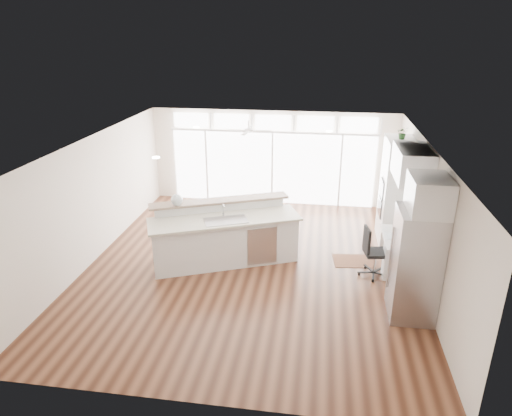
# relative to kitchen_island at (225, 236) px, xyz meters

# --- Properties ---
(floor) EXTENTS (7.00, 8.00, 0.02)m
(floor) POSITION_rel_kitchen_island_xyz_m (0.59, -0.08, -0.65)
(floor) COLOR #3E2013
(floor) RESTS_ON ground
(ceiling) EXTENTS (7.00, 8.00, 0.02)m
(ceiling) POSITION_rel_kitchen_island_xyz_m (0.59, -0.08, 2.06)
(ceiling) COLOR white
(ceiling) RESTS_ON wall_back
(wall_back) EXTENTS (7.00, 0.04, 2.70)m
(wall_back) POSITION_rel_kitchen_island_xyz_m (0.59, 3.92, 0.71)
(wall_back) COLOR silver
(wall_back) RESTS_ON floor
(wall_front) EXTENTS (7.00, 0.04, 2.70)m
(wall_front) POSITION_rel_kitchen_island_xyz_m (0.59, -4.08, 0.71)
(wall_front) COLOR silver
(wall_front) RESTS_ON floor
(wall_left) EXTENTS (0.04, 8.00, 2.70)m
(wall_left) POSITION_rel_kitchen_island_xyz_m (-2.91, -0.08, 0.71)
(wall_left) COLOR silver
(wall_left) RESTS_ON floor
(wall_right) EXTENTS (0.04, 8.00, 2.70)m
(wall_right) POSITION_rel_kitchen_island_xyz_m (4.09, -0.08, 0.71)
(wall_right) COLOR silver
(wall_right) RESTS_ON floor
(glass_wall) EXTENTS (5.80, 0.06, 2.08)m
(glass_wall) POSITION_rel_kitchen_island_xyz_m (0.59, 3.86, 0.41)
(glass_wall) COLOR white
(glass_wall) RESTS_ON wall_back
(transom_row) EXTENTS (5.90, 0.06, 0.40)m
(transom_row) POSITION_rel_kitchen_island_xyz_m (0.59, 3.86, 1.74)
(transom_row) COLOR white
(transom_row) RESTS_ON wall_back
(desk_window) EXTENTS (0.04, 0.85, 0.85)m
(desk_window) POSITION_rel_kitchen_island_xyz_m (4.05, 0.22, 0.91)
(desk_window) COLOR silver
(desk_window) RESTS_ON wall_right
(ceiling_fan) EXTENTS (1.16, 1.16, 0.32)m
(ceiling_fan) POSITION_rel_kitchen_island_xyz_m (0.09, 2.72, 1.84)
(ceiling_fan) COLOR silver
(ceiling_fan) RESTS_ON ceiling
(recessed_lights) EXTENTS (3.40, 3.00, 0.02)m
(recessed_lights) POSITION_rel_kitchen_island_xyz_m (0.59, 0.12, 2.04)
(recessed_lights) COLOR white
(recessed_lights) RESTS_ON ceiling
(oven_cabinet) EXTENTS (0.64, 1.20, 2.50)m
(oven_cabinet) POSITION_rel_kitchen_island_xyz_m (3.76, 1.72, 0.61)
(oven_cabinet) COLOR white
(oven_cabinet) RESTS_ON floor
(desk_nook) EXTENTS (0.72, 1.30, 0.76)m
(desk_nook) POSITION_rel_kitchen_island_xyz_m (3.72, 0.22, -0.26)
(desk_nook) COLOR white
(desk_nook) RESTS_ON floor
(upper_cabinets) EXTENTS (0.64, 1.30, 0.64)m
(upper_cabinets) POSITION_rel_kitchen_island_xyz_m (3.76, 0.22, 1.71)
(upper_cabinets) COLOR white
(upper_cabinets) RESTS_ON wall_right
(refrigerator) EXTENTS (0.76, 0.90, 2.00)m
(refrigerator) POSITION_rel_kitchen_island_xyz_m (3.70, -1.43, 0.36)
(refrigerator) COLOR #A6A6AA
(refrigerator) RESTS_ON floor
(fridge_cabinet) EXTENTS (0.64, 0.90, 0.60)m
(fridge_cabinet) POSITION_rel_kitchen_island_xyz_m (3.76, -1.43, 1.66)
(fridge_cabinet) COLOR white
(fridge_cabinet) RESTS_ON wall_right
(framed_photos) EXTENTS (0.06, 0.22, 0.80)m
(framed_photos) POSITION_rel_kitchen_island_xyz_m (4.05, 0.84, 0.76)
(framed_photos) COLOR black
(framed_photos) RESTS_ON wall_right
(kitchen_island) EXTENTS (3.45, 2.39, 1.28)m
(kitchen_island) POSITION_rel_kitchen_island_xyz_m (0.00, 0.00, 0.00)
(kitchen_island) COLOR white
(kitchen_island) RESTS_ON floor
(rug) EXTENTS (0.94, 0.73, 0.01)m
(rug) POSITION_rel_kitchen_island_xyz_m (2.81, 0.45, -0.64)
(rug) COLOR #3D1F13
(rug) RESTS_ON floor
(office_chair) EXTENTS (0.65, 0.61, 1.08)m
(office_chair) POSITION_rel_kitchen_island_xyz_m (3.19, -0.13, -0.10)
(office_chair) COLOR black
(office_chair) RESTS_ON floor
(fishbowl) EXTENTS (0.32, 0.32, 0.26)m
(fishbowl) POSITION_rel_kitchen_island_xyz_m (-1.03, -0.01, 0.77)
(fishbowl) COLOR silver
(fishbowl) RESTS_ON kitchen_island
(monitor) EXTENTS (0.10, 0.50, 0.41)m
(monitor) POSITION_rel_kitchen_island_xyz_m (3.64, 0.22, 0.32)
(monitor) COLOR black
(monitor) RESTS_ON desk_nook
(keyboard) EXTENTS (0.14, 0.32, 0.02)m
(keyboard) POSITION_rel_kitchen_island_xyz_m (3.47, 0.22, 0.13)
(keyboard) COLOR silver
(keyboard) RESTS_ON desk_nook
(potted_plant) EXTENTS (0.27, 0.30, 0.22)m
(potted_plant) POSITION_rel_kitchen_island_xyz_m (3.76, 1.72, 1.97)
(potted_plant) COLOR #295B27
(potted_plant) RESTS_ON oven_cabinet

